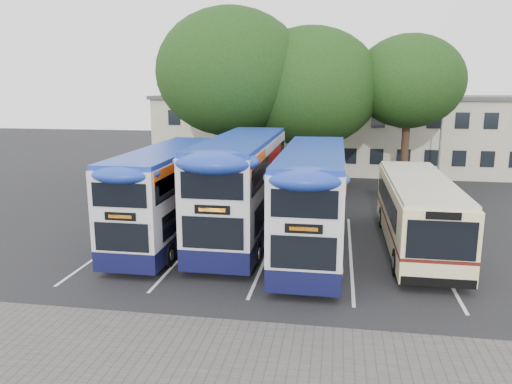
{
  "coord_description": "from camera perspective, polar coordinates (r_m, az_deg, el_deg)",
  "views": [
    {
      "loc": [
        -0.94,
        -15.79,
        7.05
      ],
      "look_at": [
        -4.37,
        5.0,
        2.52
      ],
      "focal_mm": 35.0,
      "sensor_mm": 36.0,
      "label": 1
    }
  ],
  "objects": [
    {
      "name": "paving_strip",
      "position": [
        12.93,
        3.38,
        -20.9
      ],
      "size": [
        40.0,
        6.0,
        0.01
      ],
      "primitive_type": "cube",
      "color": "#595654",
      "rests_on": "ground"
    },
    {
      "name": "bus_dd_right",
      "position": [
        21.19,
        6.49,
        -0.48
      ],
      "size": [
        2.59,
        10.68,
        4.45
      ],
      "color": "#0F1038",
      "rests_on": "ground"
    },
    {
      "name": "lamp_post",
      "position": [
        36.48,
        20.54,
        8.28
      ],
      "size": [
        0.25,
        1.05,
        9.06
      ],
      "color": "gray",
      "rests_on": "ground"
    },
    {
      "name": "bus_single",
      "position": [
        22.92,
        17.96,
        -1.82
      ],
      "size": [
        2.65,
        10.42,
        3.11
      ],
      "color": "#FBEAA7",
      "rests_on": "ground"
    },
    {
      "name": "tree_right",
      "position": [
        34.11,
        17.09,
        11.97
      ],
      "size": [
        7.01,
        7.01,
        10.26
      ],
      "color": "black",
      "rests_on": "ground"
    },
    {
      "name": "tree_mid",
      "position": [
        33.69,
        6.24,
        11.82
      ],
      "size": [
        9.19,
        9.19,
        10.82
      ],
      "color": "black",
      "rests_on": "ground"
    },
    {
      "name": "tree_left",
      "position": [
        33.21,
        -2.9,
        13.49
      ],
      "size": [
        9.68,
        9.68,
        11.97
      ],
      "color": "black",
      "rests_on": "ground"
    },
    {
      "name": "ground",
      "position": [
        17.32,
        11.93,
        -12.16
      ],
      "size": [
        120.0,
        120.0,
        0.0
      ],
      "primitive_type": "plane",
      "color": "black",
      "rests_on": "ground"
    },
    {
      "name": "depot_building",
      "position": [
        42.97,
        10.66,
        6.72
      ],
      "size": [
        32.4,
        8.4,
        6.2
      ],
      "color": "beige",
      "rests_on": "ground"
    },
    {
      "name": "bay_lines",
      "position": [
        22.13,
        1.6,
        -6.44
      ],
      "size": [
        14.12,
        11.0,
        0.01
      ],
      "color": "silver",
      "rests_on": "ground"
    },
    {
      "name": "bus_dd_mid",
      "position": [
        23.15,
        -1.53,
        1.05
      ],
      "size": [
        2.75,
        11.34,
        4.73
      ],
      "color": "#0F1038",
      "rests_on": "ground"
    },
    {
      "name": "bus_dd_left",
      "position": [
        23.09,
        -9.98,
        0.19
      ],
      "size": [
        2.48,
        10.22,
        4.26
      ],
      "color": "#0F1038",
      "rests_on": "ground"
    }
  ]
}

